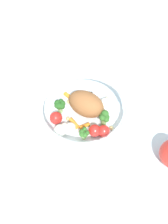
{
  "coord_description": "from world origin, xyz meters",
  "views": [
    {
      "loc": [
        -0.09,
        -0.42,
        0.58
      ],
      "look_at": [
        -0.01,
        0.0,
        0.03
      ],
      "focal_mm": 43.37,
      "sensor_mm": 36.0,
      "label": 1
    }
  ],
  "objects": [
    {
      "name": "food_container",
      "position": [
        -0.0,
        0.0,
        0.03
      ],
      "size": [
        0.23,
        0.23,
        0.08
      ],
      "color": "white",
      "rests_on": "ground_plane"
    },
    {
      "name": "ground_plane",
      "position": [
        0.0,
        0.0,
        0.0
      ],
      "size": [
        2.4,
        2.4,
        0.0
      ],
      "primitive_type": "plane",
      "color": "silver"
    },
    {
      "name": "folded_napkin",
      "position": [
        -0.15,
        0.16,
        0.0
      ],
      "size": [
        0.17,
        0.16,
        0.01
      ],
      "primitive_type": "cube",
      "rotation": [
        0.0,
        0.0,
        -0.45
      ],
      "color": "white",
      "rests_on": "ground_plane"
    }
  ]
}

